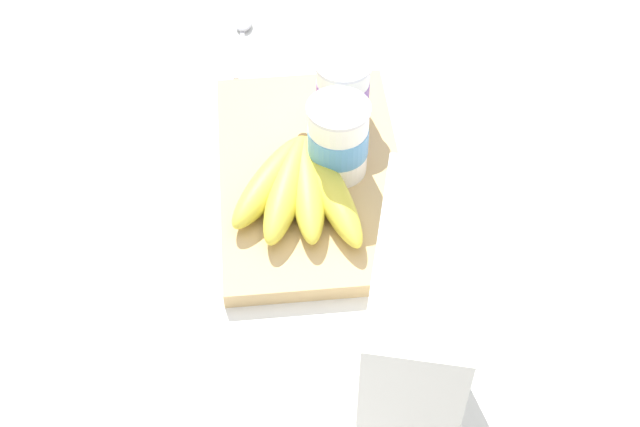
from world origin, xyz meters
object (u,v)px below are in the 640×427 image
at_px(cereal_box, 413,346).
at_px(yogurt_cup_front, 343,90).
at_px(banana_bunch, 299,186).
at_px(spoon, 242,36).
at_px(cutting_board, 311,176).
at_px(yogurt_cup_back, 338,139).

distance_m(cereal_box, yogurt_cup_front, 0.42).
xyz_separation_m(yogurt_cup_front, banana_bunch, (0.13, -0.06, -0.02)).
xyz_separation_m(cereal_box, spoon, (-0.60, -0.13, -0.13)).
bearing_deg(spoon, yogurt_cup_front, 31.78).
distance_m(cutting_board, yogurt_cup_front, 0.12).
relative_size(cutting_board, cereal_box, 1.32).
xyz_separation_m(cutting_board, spoon, (-0.28, -0.07, -0.01)).
height_order(yogurt_cup_front, banana_bunch, yogurt_cup_front).
relative_size(yogurt_cup_back, spoon, 0.72).
xyz_separation_m(yogurt_cup_front, spoon, (-0.19, -0.12, -0.06)).
xyz_separation_m(cutting_board, banana_bunch, (0.04, -0.02, 0.03)).
height_order(yogurt_cup_back, banana_bunch, yogurt_cup_back).
height_order(cutting_board, yogurt_cup_back, yogurt_cup_back).
distance_m(cereal_box, banana_bunch, 0.30).
bearing_deg(banana_bunch, cutting_board, 158.00).
bearing_deg(cutting_board, banana_bunch, -22.00).
xyz_separation_m(banana_bunch, spoon, (-0.33, -0.06, -0.03)).
distance_m(cutting_board, spoon, 0.29).
bearing_deg(yogurt_cup_front, cutting_board, -27.62).
xyz_separation_m(cereal_box, banana_bunch, (-0.28, -0.08, -0.09)).
bearing_deg(cereal_box, yogurt_cup_front, -163.91).
distance_m(yogurt_cup_back, banana_bunch, 0.07).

